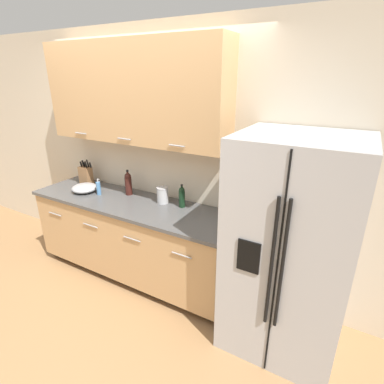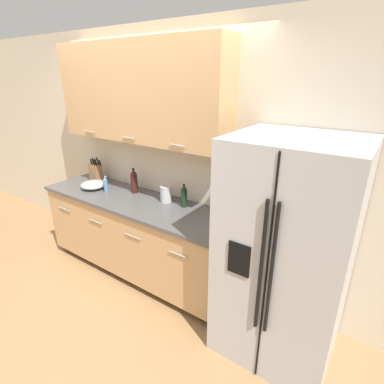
{
  "view_description": "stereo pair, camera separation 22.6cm",
  "coord_description": "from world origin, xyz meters",
  "px_view_note": "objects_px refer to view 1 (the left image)",
  "views": [
    {
      "loc": [
        1.94,
        -1.3,
        2.14
      ],
      "look_at": [
        0.7,
        0.89,
        1.15
      ],
      "focal_mm": 28.0,
      "sensor_mm": 36.0,
      "label": 1
    },
    {
      "loc": [
        2.13,
        -1.18,
        2.14
      ],
      "look_at": [
        0.7,
        0.89,
        1.15
      ],
      "focal_mm": 28.0,
      "sensor_mm": 36.0,
      "label": 2
    }
  ],
  "objects_px": {
    "soap_dispenser": "(99,188)",
    "steel_canister": "(163,195)",
    "refrigerator": "(289,248)",
    "wine_bottle": "(128,183)",
    "knife_block": "(86,175)",
    "oil_bottle": "(182,197)",
    "mixing_bowl": "(85,188)"
  },
  "relations": [
    {
      "from": "steel_canister",
      "to": "mixing_bowl",
      "type": "height_order",
      "value": "steel_canister"
    },
    {
      "from": "soap_dispenser",
      "to": "mixing_bowl",
      "type": "distance_m",
      "value": 0.21
    },
    {
      "from": "knife_block",
      "to": "wine_bottle",
      "type": "bearing_deg",
      "value": 0.49
    },
    {
      "from": "knife_block",
      "to": "wine_bottle",
      "type": "height_order",
      "value": "knife_block"
    },
    {
      "from": "knife_block",
      "to": "mixing_bowl",
      "type": "distance_m",
      "value": 0.25
    },
    {
      "from": "soap_dispenser",
      "to": "steel_canister",
      "type": "height_order",
      "value": "steel_canister"
    },
    {
      "from": "wine_bottle",
      "to": "mixing_bowl",
      "type": "height_order",
      "value": "wine_bottle"
    },
    {
      "from": "steel_canister",
      "to": "wine_bottle",
      "type": "bearing_deg",
      "value": 179.48
    },
    {
      "from": "soap_dispenser",
      "to": "steel_canister",
      "type": "xyz_separation_m",
      "value": [
        0.74,
        0.16,
        0.01
      ]
    },
    {
      "from": "soap_dispenser",
      "to": "oil_bottle",
      "type": "relative_size",
      "value": 0.77
    },
    {
      "from": "wine_bottle",
      "to": "refrigerator",
      "type": "bearing_deg",
      "value": -7.17
    },
    {
      "from": "refrigerator",
      "to": "wine_bottle",
      "type": "xyz_separation_m",
      "value": [
        -1.79,
        0.23,
        0.15
      ]
    },
    {
      "from": "refrigerator",
      "to": "mixing_bowl",
      "type": "xyz_separation_m",
      "value": [
        -2.28,
        0.04,
        0.06
      ]
    },
    {
      "from": "wine_bottle",
      "to": "steel_canister",
      "type": "xyz_separation_m",
      "value": [
        0.46,
        -0.0,
        -0.04
      ]
    },
    {
      "from": "oil_bottle",
      "to": "steel_canister",
      "type": "distance_m",
      "value": 0.23
    },
    {
      "from": "steel_canister",
      "to": "mixing_bowl",
      "type": "distance_m",
      "value": 0.96
    },
    {
      "from": "refrigerator",
      "to": "steel_canister",
      "type": "height_order",
      "value": "refrigerator"
    },
    {
      "from": "refrigerator",
      "to": "mixing_bowl",
      "type": "bearing_deg",
      "value": 178.93
    },
    {
      "from": "refrigerator",
      "to": "soap_dispenser",
      "type": "relative_size",
      "value": 9.51
    },
    {
      "from": "refrigerator",
      "to": "knife_block",
      "type": "relative_size",
      "value": 5.6
    },
    {
      "from": "knife_block",
      "to": "steel_canister",
      "type": "xyz_separation_m",
      "value": [
        1.11,
        0.0,
        -0.03
      ]
    },
    {
      "from": "knife_block",
      "to": "oil_bottle",
      "type": "xyz_separation_m",
      "value": [
        1.33,
        0.01,
        -0.01
      ]
    },
    {
      "from": "wine_bottle",
      "to": "steel_canister",
      "type": "bearing_deg",
      "value": -0.52
    },
    {
      "from": "mixing_bowl",
      "to": "refrigerator",
      "type": "bearing_deg",
      "value": -1.07
    },
    {
      "from": "wine_bottle",
      "to": "oil_bottle",
      "type": "xyz_separation_m",
      "value": [
        0.68,
        0.0,
        -0.02
      ]
    },
    {
      "from": "wine_bottle",
      "to": "oil_bottle",
      "type": "bearing_deg",
      "value": 0.2
    },
    {
      "from": "refrigerator",
      "to": "soap_dispenser",
      "type": "xyz_separation_m",
      "value": [
        -2.08,
        0.06,
        0.09
      ]
    },
    {
      "from": "refrigerator",
      "to": "wine_bottle",
      "type": "distance_m",
      "value": 1.81
    },
    {
      "from": "refrigerator",
      "to": "soap_dispenser",
      "type": "height_order",
      "value": "refrigerator"
    },
    {
      "from": "refrigerator",
      "to": "knife_block",
      "type": "height_order",
      "value": "refrigerator"
    },
    {
      "from": "knife_block",
      "to": "soap_dispenser",
      "type": "xyz_separation_m",
      "value": [
        0.36,
        -0.16,
        -0.04
      ]
    },
    {
      "from": "soap_dispenser",
      "to": "knife_block",
      "type": "bearing_deg",
      "value": 156.27
    }
  ]
}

